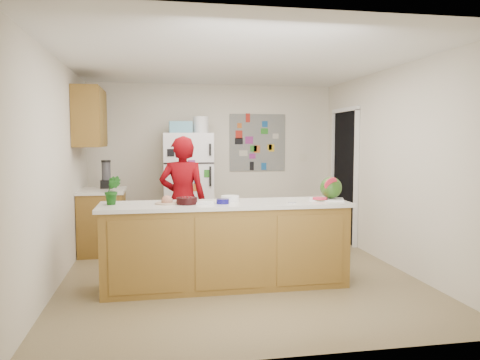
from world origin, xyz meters
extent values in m
cube|color=brown|center=(0.00, 0.00, -0.01)|extent=(4.00, 4.50, 0.02)
cube|color=beige|center=(0.00, 2.26, 1.25)|extent=(4.00, 0.02, 2.50)
cube|color=beige|center=(-2.01, 0.00, 1.25)|extent=(0.02, 4.50, 2.50)
cube|color=beige|center=(2.01, 0.00, 1.25)|extent=(0.02, 4.50, 2.50)
cube|color=white|center=(0.00, 0.00, 2.51)|extent=(4.00, 4.50, 0.02)
cube|color=black|center=(1.99, 1.45, 1.02)|extent=(0.03, 0.85, 2.04)
cube|color=brown|center=(-0.20, -0.50, 0.44)|extent=(2.60, 0.62, 0.88)
cube|color=silver|center=(-0.20, -0.50, 0.90)|extent=(2.68, 0.70, 0.04)
cube|color=brown|center=(-1.69, 1.35, 0.43)|extent=(0.60, 0.80, 0.86)
cube|color=silver|center=(-1.69, 1.35, 0.88)|extent=(0.64, 0.84, 0.04)
cube|color=brown|center=(-1.82, 1.30, 1.90)|extent=(0.35, 1.00, 0.80)
cube|color=silver|center=(-0.45, 1.88, 0.85)|extent=(0.75, 0.70, 1.70)
cube|color=#5999B2|center=(-0.55, 1.88, 1.79)|extent=(0.35, 0.28, 0.18)
cube|color=slate|center=(0.75, 2.24, 1.55)|extent=(0.95, 0.01, 0.95)
imported|color=#6B0309|center=(-0.60, 0.57, 0.82)|extent=(0.65, 0.47, 1.64)
cylinder|color=black|center=(-1.64, 1.49, 1.09)|extent=(0.12, 0.12, 0.38)
cube|color=silver|center=(0.95, -0.47, 0.93)|extent=(0.45, 0.39, 0.01)
sphere|color=#2C5C17|center=(1.01, -0.45, 1.05)|extent=(0.25, 0.25, 0.25)
cylinder|color=red|center=(0.86, -0.52, 0.94)|extent=(0.16, 0.16, 0.02)
cylinder|color=black|center=(-0.62, -0.55, 0.96)|extent=(0.24, 0.24, 0.07)
cylinder|color=silver|center=(-0.14, -0.39, 0.95)|extent=(0.25, 0.25, 0.06)
cylinder|color=#0F0B5E|center=(-0.25, -0.58, 0.95)|extent=(0.16, 0.16, 0.05)
cylinder|color=beige|center=(-0.83, -0.49, 0.93)|extent=(0.28, 0.28, 0.02)
cube|color=silver|center=(-0.42, -0.56, 0.93)|extent=(0.21, 0.20, 0.02)
cube|color=gray|center=(0.49, -0.66, 0.93)|extent=(0.08, 0.04, 0.01)
imported|color=#1C4A16|center=(-1.38, -0.45, 1.07)|extent=(0.18, 0.15, 0.30)
camera|label=1|loc=(-0.94, -5.44, 1.59)|focal=35.00mm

